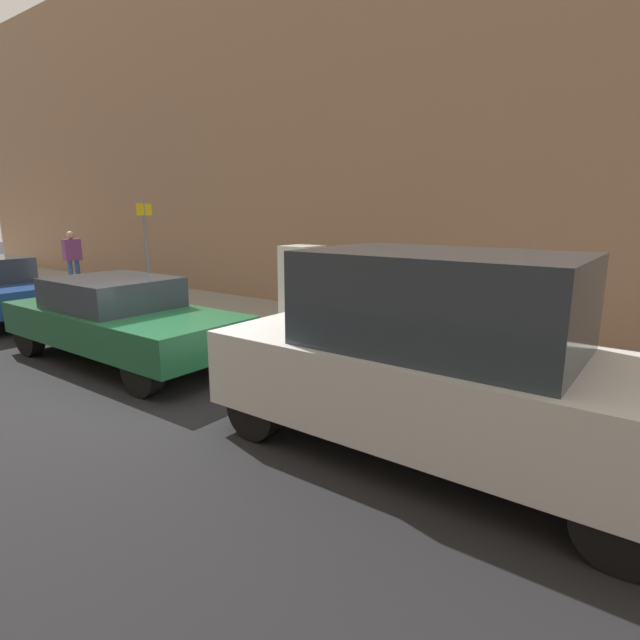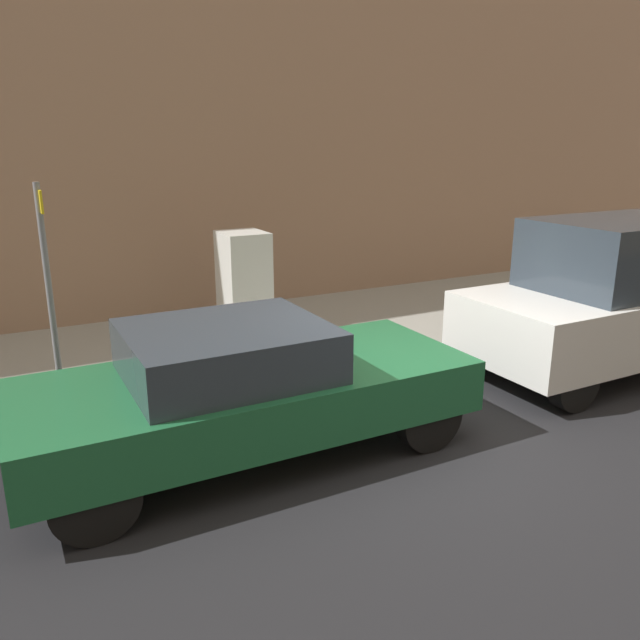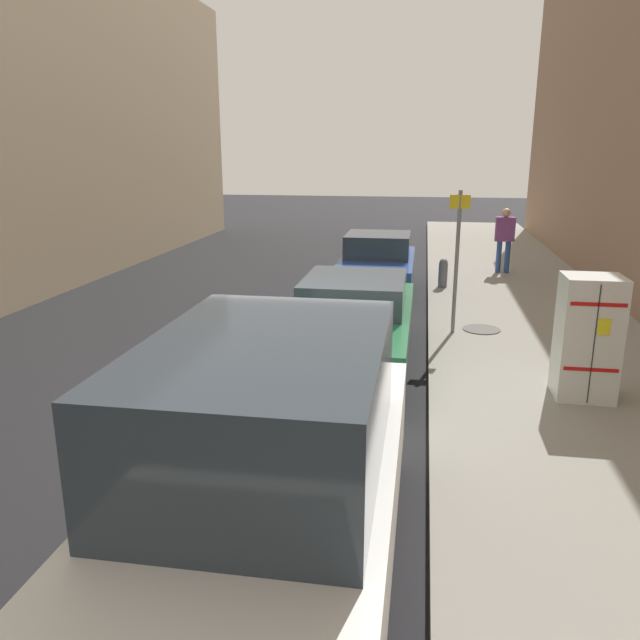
% 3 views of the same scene
% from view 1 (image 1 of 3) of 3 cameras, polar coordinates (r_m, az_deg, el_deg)
% --- Properties ---
extents(ground_plane, '(80.00, 80.00, 0.00)m').
position_cam_1_polar(ground_plane, '(7.60, -17.62, -7.63)').
color(ground_plane, black).
extents(sidewalk_slab, '(4.10, 44.00, 0.15)m').
position_cam_1_polar(sidewalk_slab, '(10.15, -0.06, -1.58)').
color(sidewalk_slab, gray).
rests_on(sidewalk_slab, ground).
extents(building_facade_near, '(1.76, 39.60, 9.78)m').
position_cam_1_polar(building_facade_near, '(12.55, 8.64, 23.11)').
color(building_facade_near, '#937056').
rests_on(building_facade_near, ground).
extents(discarded_refrigerator, '(0.77, 0.68, 1.69)m').
position_cam_1_polar(discarded_refrigerator, '(10.26, -2.01, 3.80)').
color(discarded_refrigerator, silver).
rests_on(discarded_refrigerator, sidewalk_slab).
extents(manhole_cover, '(0.70, 0.70, 0.02)m').
position_cam_1_polar(manhole_cover, '(11.93, -17.22, 0.37)').
color(manhole_cover, '#47443F').
rests_on(manhole_cover, sidewalk_slab).
extents(street_sign_post, '(0.36, 0.07, 2.60)m').
position_cam_1_polar(street_sign_post, '(11.21, -19.18, 6.99)').
color(street_sign_post, slate).
rests_on(street_sign_post, sidewalk_slab).
extents(fire_hydrant, '(0.22, 0.22, 0.71)m').
position_cam_1_polar(fire_hydrant, '(14.75, -28.06, 3.09)').
color(fire_hydrant, slate).
rests_on(fire_hydrant, sidewalk_slab).
extents(pedestrian_walking_far, '(0.51, 0.24, 1.76)m').
position_cam_1_polar(pedestrian_walking_far, '(17.33, -26.44, 6.65)').
color(pedestrian_walking_far, '#2D5193').
rests_on(pedestrian_walking_far, sidewalk_slab).
extents(parked_sedan_green, '(1.86, 4.61, 1.42)m').
position_cam_1_polar(parked_sedan_green, '(9.08, -21.84, 0.20)').
color(parked_sedan_green, '#1E6038').
rests_on(parked_sedan_green, ground).
extents(parked_van_white, '(1.91, 4.75, 2.14)m').
position_cam_1_polar(parked_van_white, '(5.21, 13.29, -4.35)').
color(parked_van_white, silver).
rests_on(parked_van_white, ground).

